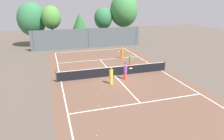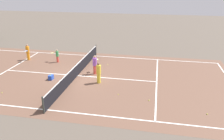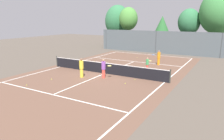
{
  "view_description": "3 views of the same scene",
  "coord_description": "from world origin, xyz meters",
  "px_view_note": "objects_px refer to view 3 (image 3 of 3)",
  "views": [
    {
      "loc": [
        -6.31,
        -19.29,
        7.48
      ],
      "look_at": [
        -0.61,
        -1.01,
        1.02
      ],
      "focal_mm": 33.07,
      "sensor_mm": 36.0,
      "label": 1
    },
    {
      "loc": [
        -16.54,
        -6.15,
        7.2
      ],
      "look_at": [
        -0.44,
        -2.97,
        0.89
      ],
      "focal_mm": 36.84,
      "sensor_mm": 36.0,
      "label": 2
    },
    {
      "loc": [
        9.81,
        -15.6,
        4.77
      ],
      "look_at": [
        1.35,
        -1.05,
        0.71
      ],
      "focal_mm": 33.57,
      "sensor_mm": 36.0,
      "label": 3
    }
  ],
  "objects_px": {
    "player_0": "(159,57)",
    "tennis_ball_4": "(135,80)",
    "player_2": "(104,68)",
    "tennis_ball_0": "(27,85)",
    "tennis_ball_1": "(137,58)",
    "tennis_ball_3": "(94,61)",
    "ball_crate": "(105,66)",
    "tennis_ball_2": "(125,84)",
    "tennis_ball_5": "(52,79)",
    "player_3": "(147,64)",
    "player_1": "(81,68)"
  },
  "relations": [
    {
      "from": "player_0",
      "to": "ball_crate",
      "type": "relative_size",
      "value": 3.62
    },
    {
      "from": "player_2",
      "to": "tennis_ball_2",
      "type": "distance_m",
      "value": 2.53
    },
    {
      "from": "ball_crate",
      "to": "tennis_ball_5",
      "type": "relative_size",
      "value": 6.54
    },
    {
      "from": "player_1",
      "to": "tennis_ball_3",
      "type": "distance_m",
      "value": 6.9
    },
    {
      "from": "tennis_ball_1",
      "to": "tennis_ball_3",
      "type": "relative_size",
      "value": 1.0
    },
    {
      "from": "tennis_ball_2",
      "to": "tennis_ball_5",
      "type": "relative_size",
      "value": 1.0
    },
    {
      "from": "tennis_ball_2",
      "to": "tennis_ball_4",
      "type": "distance_m",
      "value": 1.38
    },
    {
      "from": "tennis_ball_1",
      "to": "tennis_ball_2",
      "type": "bearing_deg",
      "value": -71.04
    },
    {
      "from": "player_3",
      "to": "tennis_ball_3",
      "type": "height_order",
      "value": "player_3"
    },
    {
      "from": "tennis_ball_2",
      "to": "tennis_ball_5",
      "type": "distance_m",
      "value": 6.07
    },
    {
      "from": "ball_crate",
      "to": "tennis_ball_0",
      "type": "relative_size",
      "value": 6.54
    },
    {
      "from": "player_1",
      "to": "player_2",
      "type": "relative_size",
      "value": 1.02
    },
    {
      "from": "player_2",
      "to": "tennis_ball_4",
      "type": "height_order",
      "value": "player_2"
    },
    {
      "from": "player_0",
      "to": "player_2",
      "type": "xyz_separation_m",
      "value": [
        -2.3,
        -7.4,
        0.02
      ]
    },
    {
      "from": "player_3",
      "to": "tennis_ball_1",
      "type": "distance_m",
      "value": 6.74
    },
    {
      "from": "tennis_ball_1",
      "to": "tennis_ball_3",
      "type": "bearing_deg",
      "value": -126.24
    },
    {
      "from": "tennis_ball_3",
      "to": "player_1",
      "type": "bearing_deg",
      "value": -64.11
    },
    {
      "from": "tennis_ball_3",
      "to": "tennis_ball_4",
      "type": "distance_m",
      "value": 8.6
    },
    {
      "from": "player_0",
      "to": "player_1",
      "type": "relative_size",
      "value": 0.95
    },
    {
      "from": "player_1",
      "to": "tennis_ball_3",
      "type": "height_order",
      "value": "player_1"
    },
    {
      "from": "player_2",
      "to": "tennis_ball_4",
      "type": "xyz_separation_m",
      "value": [
        2.52,
        0.76,
        -0.79
      ]
    },
    {
      "from": "tennis_ball_0",
      "to": "tennis_ball_2",
      "type": "distance_m",
      "value": 7.38
    },
    {
      "from": "player_0",
      "to": "player_3",
      "type": "xyz_separation_m",
      "value": [
        -0.09,
        -3.08,
        -0.15
      ]
    },
    {
      "from": "player_1",
      "to": "tennis_ball_5",
      "type": "xyz_separation_m",
      "value": [
        -1.69,
        -1.79,
        -0.81
      ]
    },
    {
      "from": "ball_crate",
      "to": "player_1",
      "type": "bearing_deg",
      "value": -88.45
    },
    {
      "from": "ball_crate",
      "to": "tennis_ball_3",
      "type": "distance_m",
      "value": 3.69
    },
    {
      "from": "player_1",
      "to": "player_2",
      "type": "xyz_separation_m",
      "value": [
        1.73,
        0.77,
        -0.01
      ]
    },
    {
      "from": "tennis_ball_1",
      "to": "tennis_ball_4",
      "type": "height_order",
      "value": "same"
    },
    {
      "from": "player_0",
      "to": "player_1",
      "type": "xyz_separation_m",
      "value": [
        -4.03,
        -8.16,
        0.03
      ]
    },
    {
      "from": "player_2",
      "to": "tennis_ball_4",
      "type": "bearing_deg",
      "value": 16.79
    },
    {
      "from": "player_3",
      "to": "tennis_ball_1",
      "type": "xyz_separation_m",
      "value": [
        -3.54,
        5.71,
        -0.62
      ]
    },
    {
      "from": "player_3",
      "to": "tennis_ball_1",
      "type": "height_order",
      "value": "player_3"
    },
    {
      "from": "player_0",
      "to": "tennis_ball_4",
      "type": "bearing_deg",
      "value": -88.1
    },
    {
      "from": "player_0",
      "to": "tennis_ball_4",
      "type": "distance_m",
      "value": 6.68
    },
    {
      "from": "tennis_ball_4",
      "to": "tennis_ball_0",
      "type": "bearing_deg",
      "value": -139.68
    },
    {
      "from": "tennis_ball_2",
      "to": "tennis_ball_3",
      "type": "relative_size",
      "value": 1.0
    },
    {
      "from": "tennis_ball_0",
      "to": "tennis_ball_4",
      "type": "relative_size",
      "value": 1.0
    },
    {
      "from": "player_3",
      "to": "tennis_ball_3",
      "type": "bearing_deg",
      "value": 171.17
    },
    {
      "from": "tennis_ball_5",
      "to": "player_2",
      "type": "bearing_deg",
      "value": 36.81
    },
    {
      "from": "player_2",
      "to": "tennis_ball_1",
      "type": "relative_size",
      "value": 24.21
    },
    {
      "from": "tennis_ball_0",
      "to": "tennis_ball_1",
      "type": "xyz_separation_m",
      "value": [
        2.53,
        14.67,
        0.0
      ]
    },
    {
      "from": "tennis_ball_5",
      "to": "tennis_ball_3",
      "type": "bearing_deg",
      "value": 99.29
    },
    {
      "from": "ball_crate",
      "to": "tennis_ball_4",
      "type": "relative_size",
      "value": 6.54
    },
    {
      "from": "player_2",
      "to": "tennis_ball_3",
      "type": "height_order",
      "value": "player_2"
    },
    {
      "from": "tennis_ball_0",
      "to": "tennis_ball_3",
      "type": "bearing_deg",
      "value": 94.94
    },
    {
      "from": "ball_crate",
      "to": "tennis_ball_3",
      "type": "bearing_deg",
      "value": 141.49
    },
    {
      "from": "ball_crate",
      "to": "player_0",
      "type": "bearing_deg",
      "value": 46.11
    },
    {
      "from": "player_2",
      "to": "player_3",
      "type": "xyz_separation_m",
      "value": [
        2.21,
        4.32,
        -0.17
      ]
    },
    {
      "from": "player_3",
      "to": "tennis_ball_5",
      "type": "bearing_deg",
      "value": -129.31
    },
    {
      "from": "player_0",
      "to": "tennis_ball_0",
      "type": "relative_size",
      "value": 23.65
    }
  ]
}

